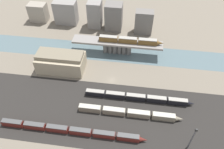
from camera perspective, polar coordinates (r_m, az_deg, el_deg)
ground_plane at (r=131.06m, az=-0.06°, el=-1.51°), size 400.00×400.00×0.00m
railbed_yard at (r=116.02m, az=-1.71°, el=-10.05°), size 280.00×42.00×0.01m
river_water at (r=150.12m, az=1.31°, el=5.68°), size 320.00×19.05×0.01m
bridge at (r=145.90m, az=1.35°, el=7.75°), size 59.34×8.66×9.51m
train_on_bridge at (r=142.76m, az=4.80°, el=8.88°), size 41.60×3.16×3.66m
train_yard_near at (r=110.19m, az=-10.57°, el=-14.16°), size 71.75×2.60×3.51m
train_yard_mid at (r=114.29m, az=4.50°, el=-9.95°), size 53.86×3.02×3.57m
train_yard_far at (r=120.81m, az=6.77°, el=-5.98°), size 59.34×2.64×3.67m
warehouse_building at (r=138.37m, az=-13.18°, el=3.33°), size 28.62×14.96×11.93m
signal_tower at (r=105.30m, az=20.20°, el=-15.38°), size 1.00×0.70×15.38m
city_block_far_left at (r=190.39m, az=-18.69°, el=15.11°), size 13.73×9.09×14.21m
city_block_left at (r=180.94m, az=-11.97°, el=15.60°), size 17.25×9.80×17.98m
city_block_center at (r=173.04m, az=-4.47°, el=15.47°), size 10.07×11.24×20.37m
city_block_right at (r=169.00m, az=0.45°, el=14.86°), size 12.58×11.02×20.54m
city_block_far_right at (r=166.88m, az=8.28°, el=13.37°), size 12.97×8.17×17.60m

